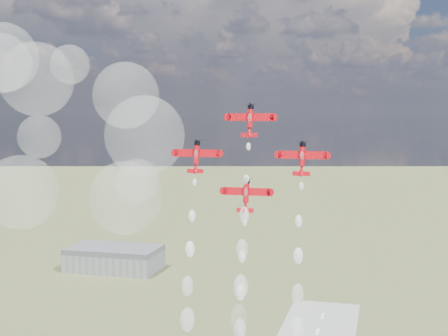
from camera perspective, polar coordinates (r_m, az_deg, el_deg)
hangar at (r=355.11m, az=-10.00°, el=-8.14°), size 50.00×28.00×13.00m
plane_lead at (r=151.59m, az=2.40°, el=4.41°), size 11.48×4.21×8.08m
plane_left at (r=153.23m, az=-2.54°, el=1.10°), size 11.48×4.21×8.08m
plane_right at (r=147.69m, az=7.15°, el=0.91°), size 11.48×4.21×8.08m
plane_slot at (r=148.80m, az=2.03°, el=-2.46°), size 11.48×4.21×8.08m
drifted_smoke_cloud at (r=175.37m, az=-14.01°, el=3.64°), size 67.15×39.36×57.05m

